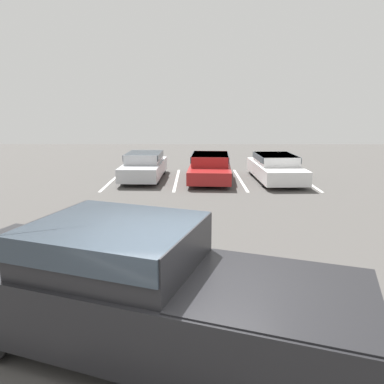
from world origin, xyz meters
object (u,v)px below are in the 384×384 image
Objects in this scene: parked_sedan_a at (144,165)px; parked_sedan_b at (210,166)px; wheel_stop_curb at (213,168)px; pickup_truck at (138,288)px; parked_sedan_c at (275,167)px.

parked_sedan_a is 3.11m from parked_sedan_b.
parked_sedan_a is 2.56× the size of wheel_stop_curb.
pickup_truck is at bearing -96.59° from wheel_stop_curb.
parked_sedan_a is at bearing -90.69° from parked_sedan_b.
parked_sedan_b is (1.52, 12.54, -0.28)m from pickup_truck.
parked_sedan_c is 2.72× the size of wheel_stop_curb.
parked_sedan_c is 4.27m from wheel_stop_curb.
parked_sedan_c is at bearing 90.14° from parked_sedan_b.
wheel_stop_curb is at bearing 131.72° from parked_sedan_a.
parked_sedan_c is at bearing 89.05° from pickup_truck.
pickup_truck is 3.75× the size of wheel_stop_curb.
wheel_stop_curb is at bearing -141.72° from parked_sedan_c.
parked_sedan_a is at bearing -95.72° from parked_sedan_c.
parked_sedan_b is at bearing -95.18° from wheel_stop_curb.
pickup_truck is 13.17m from parked_sedan_c.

